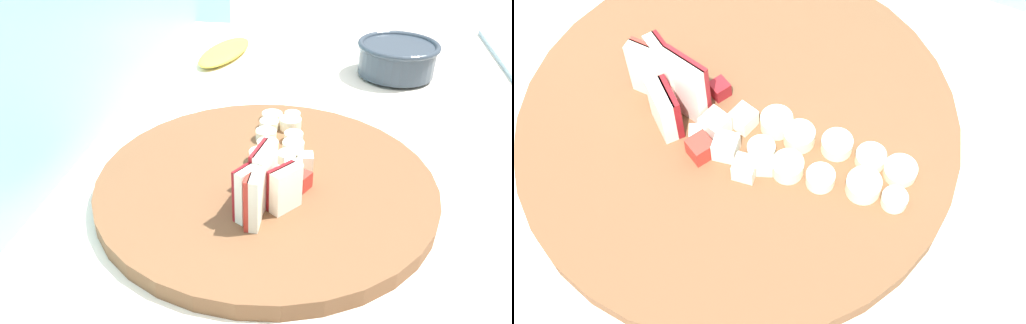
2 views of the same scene
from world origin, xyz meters
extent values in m
cylinder|color=brown|center=(0.12, 0.08, 0.88)|extent=(0.40, 0.40, 0.02)
cube|color=maroon|center=(0.07, 0.06, 0.92)|extent=(0.03, 0.03, 0.05)
cube|color=white|center=(0.07, 0.05, 0.92)|extent=(0.04, 0.03, 0.05)
cube|color=maroon|center=(0.06, 0.09, 0.92)|extent=(0.04, 0.03, 0.06)
cube|color=#EFE5CC|center=(0.05, 0.09, 0.92)|extent=(0.04, 0.03, 0.06)
cube|color=maroon|center=(0.08, 0.08, 0.93)|extent=(0.04, 0.02, 0.07)
cube|color=white|center=(0.08, 0.08, 0.93)|extent=(0.05, 0.02, 0.07)
cube|color=#B22D23|center=(0.04, 0.09, 0.92)|extent=(0.05, 0.01, 0.06)
cube|color=beige|center=(0.04, 0.08, 0.92)|extent=(0.05, 0.01, 0.06)
cube|color=white|center=(0.10, 0.05, 0.90)|extent=(0.02, 0.02, 0.01)
cube|color=beige|center=(0.17, 0.05, 0.90)|extent=(0.02, 0.02, 0.01)
cube|color=maroon|center=(0.10, 0.11, 0.90)|extent=(0.02, 0.02, 0.02)
cube|color=white|center=(0.11, 0.07, 0.90)|extent=(0.03, 0.03, 0.02)
cube|color=white|center=(0.13, 0.08, 0.90)|extent=(0.02, 0.02, 0.02)
cube|color=white|center=(0.13, 0.05, 0.90)|extent=(0.02, 0.02, 0.02)
cube|color=#B22D23|center=(0.11, 0.04, 0.90)|extent=(0.03, 0.03, 0.02)
cube|color=#EFE5CC|center=(0.15, 0.04, 0.90)|extent=(0.02, 0.02, 0.02)
cylinder|color=white|center=(0.16, 0.06, 0.90)|extent=(0.02, 0.02, 0.02)
cylinder|color=#F4EAC6|center=(0.18, 0.06, 0.90)|extent=(0.03, 0.03, 0.02)
cylinder|color=white|center=(0.21, 0.06, 0.90)|extent=(0.02, 0.02, 0.01)
cylinder|color=#F4EAC6|center=(0.25, 0.07, 0.90)|extent=(0.03, 0.03, 0.02)
cylinder|color=white|center=(0.28, 0.07, 0.90)|extent=(0.02, 0.02, 0.01)
cylinder|color=#F4EAC6|center=(0.16, 0.09, 0.90)|extent=(0.03, 0.03, 0.02)
cylinder|color=beige|center=(0.18, 0.09, 0.90)|extent=(0.03, 0.03, 0.02)
cylinder|color=#F4EAC6|center=(0.21, 0.09, 0.90)|extent=(0.03, 0.03, 0.01)
cylinder|color=#F4EAC6|center=(0.25, 0.09, 0.90)|extent=(0.03, 0.03, 0.01)
cylinder|color=beige|center=(0.27, 0.09, 0.90)|extent=(0.03, 0.03, 0.01)
cylinder|color=#2D3842|center=(0.51, -0.10, 0.88)|extent=(0.07, 0.07, 0.01)
cylinder|color=#2D3842|center=(0.51, -0.10, 0.90)|extent=(0.13, 0.13, 0.05)
torus|color=#2D3842|center=(0.51, -0.10, 0.93)|extent=(0.14, 0.14, 0.01)
ellipsoid|color=gold|center=(0.57, 0.22, 0.88)|extent=(0.19, 0.11, 0.02)
camera|label=1|loc=(-0.38, 0.02, 1.23)|focal=36.03mm
camera|label=2|loc=(0.30, -0.25, 1.47)|focal=53.55mm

